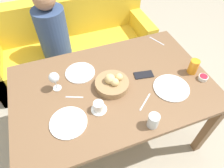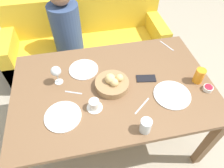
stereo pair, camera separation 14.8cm
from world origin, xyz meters
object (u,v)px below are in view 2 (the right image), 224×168
object	(u,v)px
wine_glass	(56,72)
coffee_cup	(94,105)
bread_basket	(112,83)
plate_near_left	(63,116)
fork_silver	(167,46)
cell_phone	(146,78)
jam_bowl_berry	(208,88)
plate_far_center	(84,69)
water_tumbler	(146,126)
knife_silver	(142,106)
plate_near_right	(172,95)
couch	(87,45)
juice_glass	(199,76)
seated_person	(69,42)
spoon_coffee	(74,93)

from	to	relation	value
wine_glass	coffee_cup	xyz separation A→B (m)	(0.23, -0.29, -0.08)
bread_basket	plate_near_left	world-z (taller)	bread_basket
fork_silver	cell_phone	bearing A→B (deg)	-131.31
wine_glass	jam_bowl_berry	xyz separation A→B (m)	(1.08, -0.30, -0.10)
coffee_cup	cell_phone	xyz separation A→B (m)	(0.43, 0.19, -0.03)
plate_far_center	jam_bowl_berry	xyz separation A→B (m)	(0.88, -0.39, 0.01)
bread_basket	water_tumbler	bearing A→B (deg)	-71.84
bread_basket	jam_bowl_berry	size ratio (longest dim) A/B	3.53
knife_silver	cell_phone	bearing A→B (deg)	66.05
water_tumbler	coffee_cup	bearing A→B (deg)	141.03
plate_near_right	water_tumbler	distance (m)	0.36
plate_near_right	water_tumbler	bearing A→B (deg)	-140.96
plate_far_center	knife_silver	world-z (taller)	plate_far_center
couch	coffee_cup	bearing A→B (deg)	-92.35
juice_glass	coffee_cup	world-z (taller)	juice_glass
bread_basket	knife_silver	bearing A→B (deg)	-51.93
plate_near_left	cell_phone	bearing A→B (deg)	18.55
couch	cell_phone	bearing A→B (deg)	-70.73
plate_near_left	water_tumbler	size ratio (longest dim) A/B	2.36
bread_basket	knife_silver	xyz separation A→B (m)	(0.17, -0.22, -0.04)
seated_person	coffee_cup	bearing A→B (deg)	-82.52
plate_near_left	spoon_coffee	distance (m)	0.21
plate_near_right	juice_glass	bearing A→B (deg)	20.86
coffee_cup	knife_silver	distance (m)	0.33
wine_glass	coffee_cup	size ratio (longest dim) A/B	1.42
couch	plate_near_right	xyz separation A→B (m)	(0.51, -1.28, 0.44)
coffee_cup	spoon_coffee	size ratio (longest dim) A/B	0.90
plate_near_left	jam_bowl_berry	distance (m)	1.06
couch	spoon_coffee	distance (m)	1.21
knife_silver	spoon_coffee	distance (m)	0.51
wine_glass	coffee_cup	bearing A→B (deg)	-51.18
plate_far_center	juice_glass	size ratio (longest dim) A/B	1.98
plate_near_left	wine_glass	bearing A→B (deg)	92.94
jam_bowl_berry	plate_near_right	bearing A→B (deg)	179.31
plate_near_right	coffee_cup	xyz separation A→B (m)	(-0.57, 0.00, 0.03)
coffee_cup	water_tumbler	bearing A→B (deg)	-38.97
plate_near_right	plate_far_center	size ratio (longest dim) A/B	1.14
wine_glass	cell_phone	bearing A→B (deg)	-8.73
water_tumbler	fork_silver	xyz separation A→B (m)	(0.46, 0.78, -0.05)
plate_near_left	juice_glass	xyz separation A→B (m)	(1.03, 0.12, 0.05)
coffee_cup	jam_bowl_berry	bearing A→B (deg)	-0.56
knife_silver	spoon_coffee	bearing A→B (deg)	154.94
water_tumbler	coffee_cup	size ratio (longest dim) A/B	0.95
couch	seated_person	distance (m)	0.31
fork_silver	cell_phone	size ratio (longest dim) A/B	1.00
jam_bowl_berry	juice_glass	bearing A→B (deg)	110.50
jam_bowl_berry	knife_silver	bearing A→B (deg)	-175.22
fork_silver	plate_near_left	bearing A→B (deg)	-149.20
coffee_cup	fork_silver	size ratio (longest dim) A/B	0.68
water_tumbler	wine_glass	distance (m)	0.74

